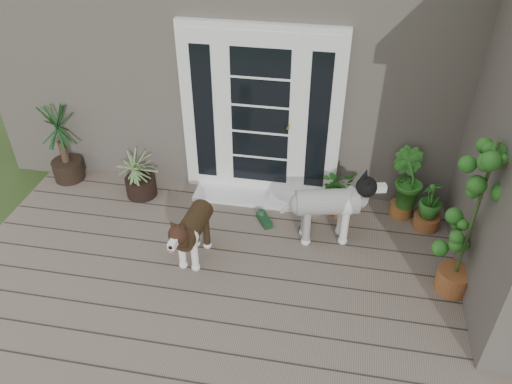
# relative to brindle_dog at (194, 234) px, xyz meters

# --- Properties ---
(deck) EXTENTS (6.20, 4.60, 0.12)m
(deck) POSITION_rel_brindle_dog_xyz_m (0.67, -0.83, -0.39)
(deck) COLOR #6B5B4C
(deck) RESTS_ON ground
(house_main) EXTENTS (7.40, 4.00, 3.10)m
(house_main) POSITION_rel_brindle_dog_xyz_m (0.67, 3.42, 1.10)
(house_main) COLOR #665E54
(house_main) RESTS_ON ground
(door_unit) EXTENTS (1.90, 0.14, 2.15)m
(door_unit) POSITION_rel_brindle_dog_xyz_m (0.47, 1.37, 0.75)
(door_unit) COLOR white
(door_unit) RESTS_ON deck
(door_step) EXTENTS (1.60, 0.40, 0.05)m
(door_step) POSITION_rel_brindle_dog_xyz_m (0.47, 1.17, -0.30)
(door_step) COLOR white
(door_step) RESTS_ON deck
(brindle_dog) EXTENTS (0.42, 0.82, 0.66)m
(brindle_dog) POSITION_rel_brindle_dog_xyz_m (0.00, 0.00, 0.00)
(brindle_dog) COLOR #382614
(brindle_dog) RESTS_ON deck
(white_dog) EXTENTS (0.98, 0.58, 0.76)m
(white_dog) POSITION_rel_brindle_dog_xyz_m (1.35, 0.56, 0.05)
(white_dog) COLOR silver
(white_dog) RESTS_ON deck
(spider_plant) EXTENTS (0.79, 0.79, 0.68)m
(spider_plant) POSITION_rel_brindle_dog_xyz_m (-0.99, 0.99, 0.01)
(spider_plant) COLOR #83A666
(spider_plant) RESTS_ON deck
(yucca) EXTENTS (0.92, 0.92, 1.07)m
(yucca) POSITION_rel_brindle_dog_xyz_m (-2.08, 1.17, 0.21)
(yucca) COLOR #113313
(yucca) RESTS_ON deck
(herb_a) EXTENTS (0.56, 0.56, 0.51)m
(herb_a) POSITION_rel_brindle_dog_xyz_m (1.44, 1.09, -0.08)
(herb_a) COLOR #195A1D
(herb_a) RESTS_ON deck
(herb_b) EXTENTS (0.62, 0.62, 0.66)m
(herb_b) POSITION_rel_brindle_dog_xyz_m (2.23, 1.17, -0.00)
(herb_b) COLOR #20601B
(herb_b) RESTS_ON deck
(herb_c) EXTENTS (0.45, 0.45, 0.49)m
(herb_c) POSITION_rel_brindle_dog_xyz_m (2.51, 0.99, -0.08)
(herb_c) COLOR #205518
(herb_c) RESTS_ON deck
(sapling) EXTENTS (0.70, 0.70, 1.80)m
(sapling) POSITION_rel_brindle_dog_xyz_m (2.68, 0.01, 0.57)
(sapling) COLOR #215F1B
(sapling) RESTS_ON deck
(clog_left) EXTENTS (0.29, 0.34, 0.09)m
(clog_left) POSITION_rel_brindle_dog_xyz_m (0.64, 0.72, -0.28)
(clog_left) COLOR #15361C
(clog_left) RESTS_ON deck
(clog_right) EXTENTS (0.18, 0.28, 0.08)m
(clog_right) POSITION_rel_brindle_dog_xyz_m (1.13, 0.72, -0.29)
(clog_right) COLOR #16381E
(clog_right) RESTS_ON deck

